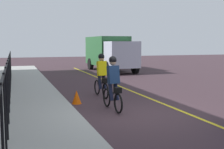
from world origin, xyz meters
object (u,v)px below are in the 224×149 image
cyclist_lead (102,75)px  box_truck_background (110,52)px  cyclist_follow (113,84)px  traffic_cone_near (77,97)px

cyclist_lead → box_truck_background: size_ratio=0.27×
cyclist_lead → cyclist_follow: (-2.46, 0.34, 0.00)m
box_truck_background → cyclist_lead: bearing=-21.1°
cyclist_follow → box_truck_background: 13.97m
cyclist_lead → traffic_cone_near: 1.75m
cyclist_lead → traffic_cone_near: cyclist_lead is taller
cyclist_lead → cyclist_follow: bearing=169.2°
cyclist_follow → box_truck_background: size_ratio=0.27×
cyclist_lead → traffic_cone_near: (-1.00, 1.28, -0.66)m
cyclist_follow → box_truck_background: box_truck_background is taller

